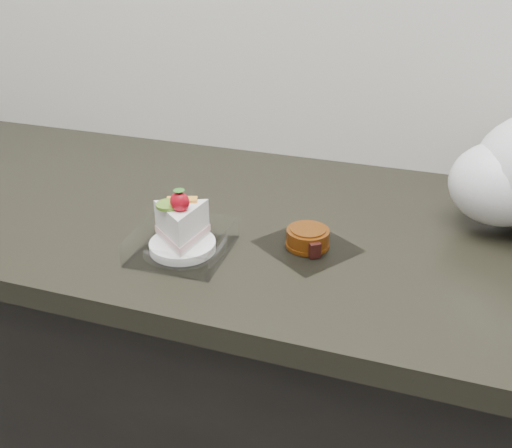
{
  "coord_description": "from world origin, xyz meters",
  "views": [
    {
      "loc": [
        0.24,
        0.82,
        1.37
      ],
      "look_at": [
        -0.02,
        1.59,
        0.94
      ],
      "focal_mm": 40.0,
      "sensor_mm": 36.0,
      "label": 1
    }
  ],
  "objects": [
    {
      "name": "counter",
      "position": [
        0.0,
        1.69,
        0.45
      ],
      "size": [
        2.04,
        0.64,
        0.9
      ],
      "color": "black",
      "rests_on": "ground"
    },
    {
      "name": "cake_tray",
      "position": [
        -0.12,
        1.53,
        0.93
      ],
      "size": [
        0.15,
        0.15,
        0.11
      ],
      "rotation": [
        0.0,
        0.0,
        0.03
      ],
      "color": "white",
      "rests_on": "counter"
    },
    {
      "name": "mooncake_wrap",
      "position": [
        0.06,
        1.61,
        0.91
      ],
      "size": [
        0.19,
        0.19,
        0.03
      ],
      "rotation": [
        0.0,
        0.0,
        -0.43
      ],
      "color": "white",
      "rests_on": "counter"
    }
  ]
}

